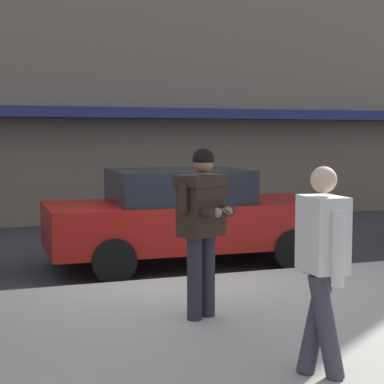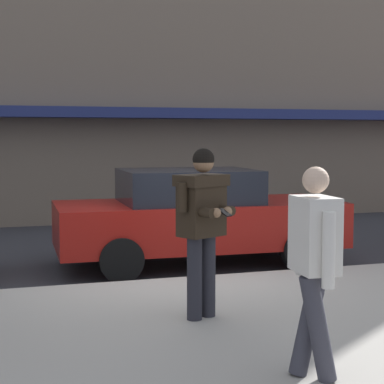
{
  "view_description": "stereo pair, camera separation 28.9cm",
  "coord_description": "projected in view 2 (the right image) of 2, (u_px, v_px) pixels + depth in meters",
  "views": [
    {
      "loc": [
        -2.62,
        -8.43,
        2.08
      ],
      "look_at": [
        -0.38,
        -2.17,
        1.49
      ],
      "focal_mm": 60.0,
      "sensor_mm": 36.0,
      "label": 1
    },
    {
      "loc": [
        -2.34,
        -8.52,
        2.08
      ],
      "look_at": [
        -0.38,
        -2.17,
        1.49
      ],
      "focal_mm": 60.0,
      "sensor_mm": 36.0,
      "label": 2
    }
  ],
  "objects": [
    {
      "name": "ground_plane",
      "position": [
        172.0,
        284.0,
        8.98
      ],
      "size": [
        80.0,
        80.0,
        0.0
      ],
      "primitive_type": "plane",
      "color": "#333338"
    },
    {
      "name": "sidewalk",
      "position": [
        340.0,
        332.0,
        6.55
      ],
      "size": [
        32.0,
        5.3,
        0.14
      ],
      "primitive_type": "cube",
      "color": "#A8A399",
      "rests_on": "ground"
    },
    {
      "name": "curb_paint_line",
      "position": [
        238.0,
        278.0,
        9.32
      ],
      "size": [
        28.0,
        0.12,
        0.01
      ],
      "primitive_type": "cube",
      "color": "silver",
      "rests_on": "ground"
    },
    {
      "name": "parked_sedan_mid",
      "position": [
        196.0,
        216.0,
        10.23
      ],
      "size": [
        4.55,
        2.02,
        1.54
      ],
      "color": "maroon",
      "rests_on": "ground"
    },
    {
      "name": "man_texting_on_phone",
      "position": [
        202.0,
        214.0,
        6.73
      ],
      "size": [
        0.62,
        0.65,
        1.81
      ],
      "color": "#23232B",
      "rests_on": "sidewalk"
    },
    {
      "name": "pedestrian_in_light_coat",
      "position": [
        314.0,
        259.0,
        5.05
      ],
      "size": [
        0.34,
        0.6,
        1.7
      ],
      "color": "#33333D",
      "rests_on": "sidewalk"
    }
  ]
}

